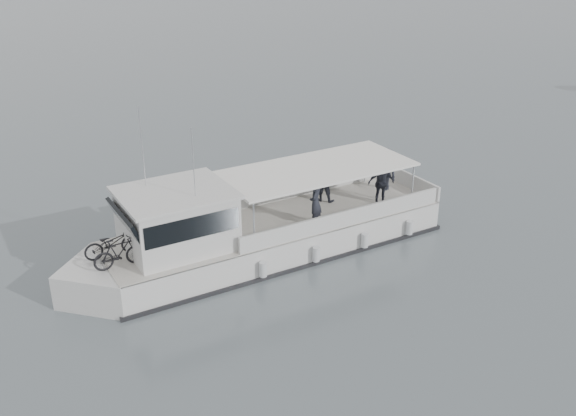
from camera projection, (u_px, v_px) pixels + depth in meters
ground at (421, 238)px, 25.03m from camera, size 1400.00×1400.00×0.00m
tour_boat at (246, 233)px, 23.10m from camera, size 14.72×4.36×6.14m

